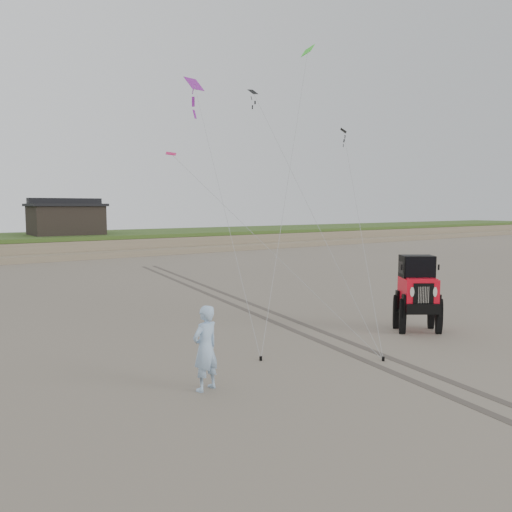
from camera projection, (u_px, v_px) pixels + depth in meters
name	position (u px, v px, depth m)	size (l,w,h in m)	color
ground	(321.00, 349.00, 15.01)	(160.00, 160.00, 0.00)	#6B6054
dune_ridge	(43.00, 245.00, 45.53)	(160.00, 14.25, 1.73)	#7A6B54
cabin	(66.00, 218.00, 46.02)	(6.40, 5.40, 3.35)	black
jeep	(418.00, 301.00, 17.07)	(2.42, 5.61, 2.09)	red
man	(205.00, 348.00, 11.58)	(0.73, 0.48, 2.01)	#86B1D0
kite_flock	(227.00, 86.00, 22.94)	(6.65, 8.41, 4.66)	#81198C
stake_main	(261.00, 358.00, 13.91)	(0.08, 0.08, 0.12)	black
stake_aux	(383.00, 359.00, 13.87)	(0.08, 0.08, 0.12)	black
tire_tracks	(234.00, 301.00, 22.67)	(5.22, 29.74, 0.01)	#4C443D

